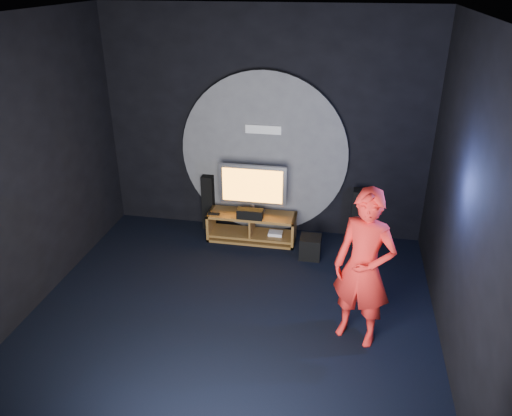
{
  "coord_description": "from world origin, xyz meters",
  "views": [
    {
      "loc": [
        1.23,
        -4.8,
        3.91
      ],
      "look_at": [
        0.14,
        1.05,
        1.05
      ],
      "focal_mm": 35.0,
      "sensor_mm": 36.0,
      "label": 1
    }
  ],
  "objects_px": {
    "tower_speaker_left": "(209,202)",
    "tv": "(253,187)",
    "media_console": "(252,229)",
    "tower_speaker_right": "(357,217)",
    "player": "(364,269)",
    "subwoofer": "(310,247)"
  },
  "relations": [
    {
      "from": "tower_speaker_left",
      "to": "tower_speaker_right",
      "type": "xyz_separation_m",
      "value": [
        2.4,
        -0.14,
        0.0
      ]
    },
    {
      "from": "tower_speaker_left",
      "to": "tower_speaker_right",
      "type": "height_order",
      "value": "same"
    },
    {
      "from": "subwoofer",
      "to": "tower_speaker_left",
      "type": "bearing_deg",
      "value": 158.9
    },
    {
      "from": "tv",
      "to": "tower_speaker_right",
      "type": "xyz_separation_m",
      "value": [
        1.62,
        0.09,
        -0.42
      ]
    },
    {
      "from": "player",
      "to": "tower_speaker_right",
      "type": "bearing_deg",
      "value": 112.82
    },
    {
      "from": "tower_speaker_left",
      "to": "player",
      "type": "bearing_deg",
      "value": -44.22
    },
    {
      "from": "tv",
      "to": "player",
      "type": "xyz_separation_m",
      "value": [
        1.65,
        -2.14,
        0.06
      ]
    },
    {
      "from": "media_console",
      "to": "player",
      "type": "xyz_separation_m",
      "value": [
        1.65,
        -2.07,
        0.74
      ]
    },
    {
      "from": "media_console",
      "to": "tower_speaker_right",
      "type": "bearing_deg",
      "value": 5.71
    },
    {
      "from": "tower_speaker_right",
      "to": "tv",
      "type": "bearing_deg",
      "value": -176.68
    },
    {
      "from": "tower_speaker_left",
      "to": "tv",
      "type": "bearing_deg",
      "value": -16.62
    },
    {
      "from": "tower_speaker_right",
      "to": "player",
      "type": "distance_m",
      "value": 2.28
    },
    {
      "from": "tv",
      "to": "player",
      "type": "height_order",
      "value": "player"
    },
    {
      "from": "tower_speaker_left",
      "to": "tower_speaker_right",
      "type": "distance_m",
      "value": 2.4
    },
    {
      "from": "tv",
      "to": "player",
      "type": "distance_m",
      "value": 2.7
    },
    {
      "from": "tv",
      "to": "tower_speaker_left",
      "type": "height_order",
      "value": "tv"
    },
    {
      "from": "tower_speaker_left",
      "to": "player",
      "type": "xyz_separation_m",
      "value": [
        2.43,
        -2.37,
        0.48
      ]
    },
    {
      "from": "media_console",
      "to": "tv",
      "type": "height_order",
      "value": "tv"
    },
    {
      "from": "media_console",
      "to": "tower_speaker_right",
      "type": "height_order",
      "value": "tower_speaker_right"
    },
    {
      "from": "player",
      "to": "tower_speaker_left",
      "type": "bearing_deg",
      "value": 157.73
    },
    {
      "from": "tv",
      "to": "tower_speaker_right",
      "type": "height_order",
      "value": "tv"
    },
    {
      "from": "media_console",
      "to": "tower_speaker_right",
      "type": "xyz_separation_m",
      "value": [
        1.61,
        0.16,
        0.26
      ]
    }
  ]
}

